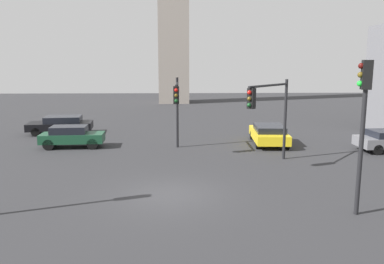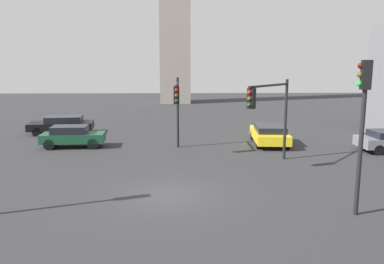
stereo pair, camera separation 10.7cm
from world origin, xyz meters
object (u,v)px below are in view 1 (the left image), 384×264
traffic_light_0 (269,105)px  car_2 (72,136)px  traffic_light_1 (363,109)px  car_4 (61,124)px  car_0 (269,134)px  traffic_light_2 (177,101)px

traffic_light_0 → car_2: traffic_light_0 is taller
traffic_light_1 → car_2: (-13.34, 11.72, -3.07)m
car_2 → car_4: 5.54m
traffic_light_0 → traffic_light_1: traffic_light_1 is taller
car_2 → traffic_light_0: bearing=-26.4°
car_0 → car_4: (-15.14, 4.41, 0.03)m
car_0 → car_2: bearing=96.7°
traffic_light_1 → traffic_light_2: traffic_light_1 is taller
traffic_light_0 → car_2: size_ratio=1.11×
traffic_light_2 → car_0: traffic_light_2 is taller
car_2 → traffic_light_2: bearing=-16.7°
traffic_light_0 → traffic_light_1: 7.05m
car_4 → car_0: bearing=157.0°
traffic_light_1 → car_2: traffic_light_1 is taller
car_0 → car_2: car_2 is taller
traffic_light_0 → car_4: 17.22m
car_0 → traffic_light_1: bearing=-174.7°
traffic_light_2 → car_4: size_ratio=0.90×
traffic_light_0 → car_2: 12.85m
car_4 → traffic_light_1: bearing=125.9°
car_4 → car_2: bearing=106.3°
traffic_light_0 → car_4: bearing=-84.5°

